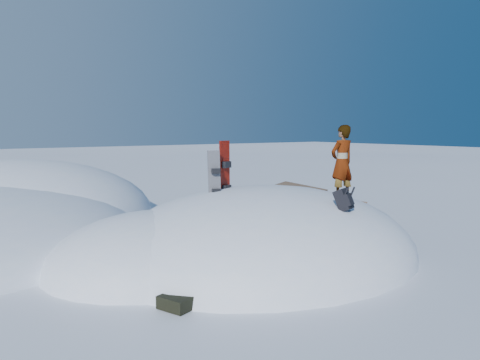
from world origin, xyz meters
TOP-DOWN VIEW (x-y plane):
  - ground at (0.00, 0.00)m, footprint 120.00×120.00m
  - snow_mound at (-0.17, 0.24)m, footprint 8.00×6.00m
  - rock_outcrop at (3.72, 3.01)m, footprint 4.68×4.41m
  - snowboard_red at (-0.50, 0.71)m, footprint 0.32×0.23m
  - snowboard_dark at (-0.92, 0.47)m, footprint 0.30×0.25m
  - backpack at (0.62, -1.71)m, footprint 0.40×0.46m
  - gear_pile at (-2.70, -1.50)m, footprint 0.98×0.76m
  - person at (2.39, -0.01)m, footprint 0.67×0.46m

SIDE VIEW (x-z plane):
  - ground at x=0.00m, z-range 0.00..0.00m
  - snow_mound at x=-0.17m, z-range -1.50..1.50m
  - rock_outcrop at x=3.72m, z-range -0.82..0.85m
  - gear_pile at x=-2.70m, z-range 0.00..0.25m
  - backpack at x=0.62m, z-range 1.14..1.63m
  - snowboard_dark at x=-0.92m, z-range 0.88..2.29m
  - snowboard_red at x=-0.50m, z-range 0.78..2.49m
  - person at x=2.39m, z-range 1.02..2.82m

